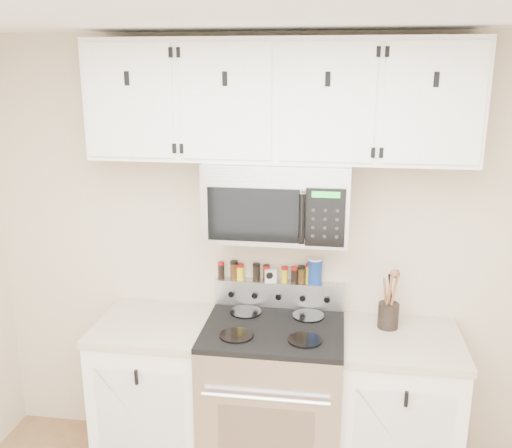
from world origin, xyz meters
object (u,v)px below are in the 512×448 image
at_px(range, 273,400).
at_px(utensil_crock, 388,313).
at_px(salt_canister, 315,271).
at_px(microwave, 278,200).

bearing_deg(range, utensil_crock, 12.37).
bearing_deg(salt_canister, utensil_crock, -19.28).
xyz_separation_m(range, utensil_crock, (0.62, 0.14, 0.52)).
relative_size(utensil_crock, salt_canister, 2.14).
distance_m(microwave, salt_canister, 0.52).
distance_m(range, microwave, 1.15).
relative_size(range, microwave, 1.45).
height_order(range, salt_canister, salt_canister).
height_order(range, utensil_crock, utensil_crock).
distance_m(utensil_crock, salt_canister, 0.48).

